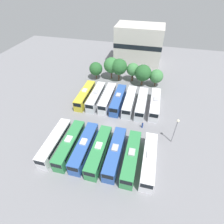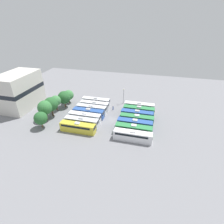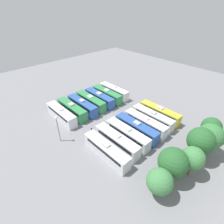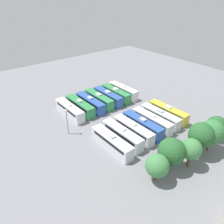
{
  "view_description": "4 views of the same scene",
  "coord_description": "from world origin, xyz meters",
  "views": [
    {
      "loc": [
        7.6,
        -29.43,
        30.38
      ],
      "look_at": [
        -0.07,
        1.69,
        3.07
      ],
      "focal_mm": 28.0,
      "sensor_mm": 36.0,
      "label": 1
    },
    {
      "loc": [
        -52.11,
        -13.52,
        33.31
      ],
      "look_at": [
        1.36,
        0.14,
        2.52
      ],
      "focal_mm": 28.0,
      "sensor_mm": 36.0,
      "label": 2
    },
    {
      "loc": [
        26.39,
        28.44,
        27.41
      ],
      "look_at": [
        0.87,
        1.32,
        3.18
      ],
      "focal_mm": 28.0,
      "sensor_mm": 36.0,
      "label": 3
    },
    {
      "loc": [
        33.3,
        38.09,
        30.46
      ],
      "look_at": [
        1.9,
        -0.42,
        1.92
      ],
      "focal_mm": 35.0,
      "sensor_mm": 36.0,
      "label": 4
    }
  ],
  "objects": [
    {
      "name": "bus_0",
      "position": [
        -9.78,
        -9.06,
        1.71
      ],
      "size": [
        2.44,
        11.57,
        3.47
      ],
      "color": "silver",
      "rests_on": "ground_plane"
    },
    {
      "name": "tree_4",
      "position": [
        5.19,
        20.92,
        4.29
      ],
      "size": [
        5.15,
        5.15,
        6.88
      ],
      "color": "brown",
      "rests_on": "ground_plane"
    },
    {
      "name": "tree_0",
      "position": [
        -10.44,
        21.32,
        3.63
      ],
      "size": [
        4.39,
        4.39,
        5.84
      ],
      "color": "brown",
      "rests_on": "ground_plane"
    },
    {
      "name": "tree_3",
      "position": [
        1.74,
        22.75,
        4.15
      ],
      "size": [
        4.12,
        4.12,
        6.25
      ],
      "color": "brown",
      "rests_on": "ground_plane"
    },
    {
      "name": "bus_11",
      "position": [
        3.12,
        8.81,
        1.71
      ],
      "size": [
        2.44,
        11.57,
        3.47
      ],
      "color": "silver",
      "rests_on": "ground_plane"
    },
    {
      "name": "bus_12",
      "position": [
        6.4,
        8.71,
        1.71
      ],
      "size": [
        2.44,
        11.57,
        3.47
      ],
      "color": "silver",
      "rests_on": "ground_plane"
    },
    {
      "name": "bus_5",
      "position": [
        6.42,
        -8.98,
        1.71
      ],
      "size": [
        2.44,
        11.57,
        3.47
      ],
      "color": "#338C4C",
      "rests_on": "ground_plane"
    },
    {
      "name": "tree_1",
      "position": [
        -5.43,
        22.71,
        4.83
      ],
      "size": [
        5.12,
        5.12,
        7.41
      ],
      "color": "brown",
      "rests_on": "ground_plane"
    },
    {
      "name": "bus_4",
      "position": [
        3.12,
        -8.72,
        1.71
      ],
      "size": [
        2.44,
        11.57,
        3.47
      ],
      "color": "#2D56A8",
      "rests_on": "ground_plane"
    },
    {
      "name": "ground_plane",
      "position": [
        0.0,
        0.0,
        0.0
      ],
      "size": [
        116.74,
        116.74,
        0.0
      ],
      "primitive_type": "plane",
      "color": "gray"
    },
    {
      "name": "bus_7",
      "position": [
        -9.72,
        8.72,
        1.71
      ],
      "size": [
        2.44,
        11.57,
        3.47
      ],
      "color": "gold",
      "rests_on": "ground_plane"
    },
    {
      "name": "bus_10",
      "position": [
        -0.05,
        8.8,
        1.71
      ],
      "size": [
        2.44,
        11.57,
        3.47
      ],
      "color": "#2D56A8",
      "rests_on": "ground_plane"
    },
    {
      "name": "bus_8",
      "position": [
        -6.44,
        8.81,
        1.71
      ],
      "size": [
        2.44,
        11.57,
        3.47
      ],
      "color": "silver",
      "rests_on": "ground_plane"
    },
    {
      "name": "light_pole",
      "position": [
        14.39,
        -1.53,
        4.6
      ],
      "size": [
        0.6,
        0.6,
        6.64
      ],
      "color": "gray",
      "rests_on": "ground_plane"
    },
    {
      "name": "tree_2",
      "position": [
        -2.7,
        22.0,
        4.93
      ],
      "size": [
        5.15,
        5.15,
        7.53
      ],
      "color": "brown",
      "rests_on": "ground_plane"
    },
    {
      "name": "bus_13",
      "position": [
        9.87,
        9.26,
        1.71
      ],
      "size": [
        2.44,
        11.57,
        3.47
      ],
      "color": "silver",
      "rests_on": "ground_plane"
    },
    {
      "name": "depot_building",
      "position": [
        1.41,
        38.09,
        7.0
      ],
      "size": [
        17.24,
        10.62,
        13.85
      ],
      "color": "beige",
      "rests_on": "ground_plane"
    },
    {
      "name": "tree_5",
      "position": [
        9.42,
        21.25,
        3.52
      ],
      "size": [
        4.23,
        4.23,
        5.65
      ],
      "color": "brown",
      "rests_on": "ground_plane"
    },
    {
      "name": "worker_person",
      "position": [
        7.55,
        1.29,
        0.85
      ],
      "size": [
        0.36,
        0.36,
        1.82
      ],
      "color": "navy",
      "rests_on": "ground_plane"
    },
    {
      "name": "bus_1",
      "position": [
        -6.52,
        -8.85,
        1.71
      ],
      "size": [
        2.44,
        11.57,
        3.47
      ],
      "color": "#338C4C",
      "rests_on": "ground_plane"
    },
    {
      "name": "bus_2",
      "position": [
        -3.32,
        -8.78,
        1.71
      ],
      "size": [
        2.44,
        11.57,
        3.47
      ],
      "color": "#2D56A8",
      "rests_on": "ground_plane"
    },
    {
      "name": "bus_6",
      "position": [
        9.81,
        -8.77,
        1.71
      ],
      "size": [
        2.44,
        11.57,
        3.47
      ],
      "color": "white",
      "rests_on": "ground_plane"
    },
    {
      "name": "bus_9",
      "position": [
        -3.17,
        8.99,
        1.71
      ],
      "size": [
        2.44,
        11.57,
        3.47
      ],
      "color": "white",
      "rests_on": "ground_plane"
    },
    {
      "name": "bus_3",
      "position": [
        -0.11,
        -9.0,
        1.71
      ],
      "size": [
        2.44,
        11.57,
        3.47
      ],
      "color": "#338C4C",
      "rests_on": "ground_plane"
    }
  ]
}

